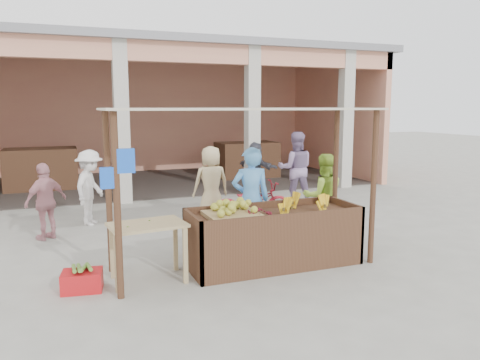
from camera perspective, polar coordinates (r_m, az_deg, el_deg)
name	(u,v)px	position (r m, az deg, el deg)	size (l,w,h in m)	color
ground	(243,269)	(7.13, 0.40, -10.75)	(60.00, 60.00, 0.00)	gray
market_building	(142,97)	(15.38, -11.92, 9.87)	(14.40, 6.40, 4.20)	#E59B78
fruit_stall	(274,239)	(7.20, 4.14, -7.24)	(2.60, 0.95, 0.80)	#4C2F1E
stall_awning	(241,136)	(6.78, 0.12, 5.33)	(4.09, 1.35, 2.39)	#4C2F1E
banana_heap	(305,204)	(7.36, 7.87, -2.87)	(1.19, 0.65, 0.22)	yellow
melon_tray	(232,210)	(6.88, -0.98, -3.73)	(0.78, 0.67, 0.20)	#9E8351
berry_heap	(256,211)	(6.94, 2.00, -3.78)	(0.48, 0.39, 0.15)	maroon
side_table	(148,233)	(6.60, -11.21, -6.39)	(1.08, 0.79, 0.82)	tan
papaya_pile	(147,216)	(6.54, -11.28, -4.28)	(0.78, 0.45, 0.22)	#52892D
red_crate	(82,281)	(6.63, -18.68, -11.57)	(0.51, 0.37, 0.27)	red
plantain_bundle	(82,268)	(6.57, -18.75, -10.15)	(0.41, 0.29, 0.08)	olive
produce_sacks	(254,183)	(12.91, 1.75, -0.43)	(0.99, 0.74, 0.60)	maroon
vendor_blue	(251,196)	(7.77, 1.32, -1.96)	(0.70, 0.51, 1.87)	#54A0E8
vendor_green	(323,194)	(8.64, 10.12, -1.73)	(0.79, 0.46, 1.65)	#A1CB3C
motorcycle	(253,202)	(9.63, 1.54, -2.71)	(1.76, 0.61, 0.92)	maroon
shopper_a	(90,185)	(10.00, -17.82, -0.53)	(1.07, 0.53, 1.66)	white
shopper_b	(46,199)	(9.17, -22.60, -2.14)	(0.88, 0.47, 1.50)	#CA888F
shopper_c	(211,179)	(9.90, -3.55, 0.07)	(0.85, 0.55, 1.76)	tan
shopper_d	(255,167)	(12.88, 1.85, 1.65)	(1.42, 0.58, 1.54)	#43434F
shopper_f	(296,165)	(11.53, 6.80, 1.82)	(0.96, 0.55, 1.97)	gray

